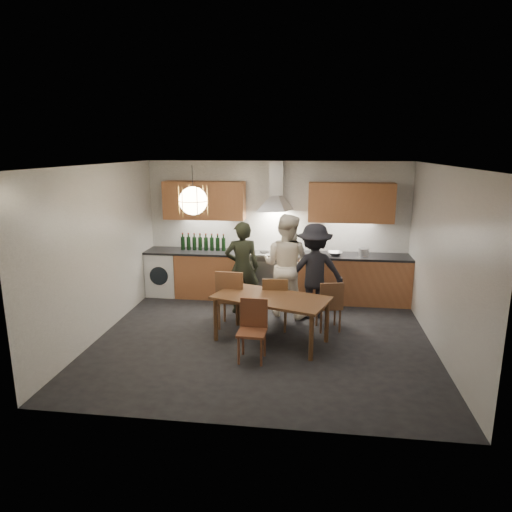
# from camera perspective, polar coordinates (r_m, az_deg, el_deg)

# --- Properties ---
(ground) EXTENTS (5.00, 5.00, 0.00)m
(ground) POSITION_cam_1_polar(r_m,az_deg,el_deg) (7.05, 0.90, -10.32)
(ground) COLOR black
(ground) RESTS_ON ground
(room_shell) EXTENTS (5.02, 4.52, 2.61)m
(room_shell) POSITION_cam_1_polar(r_m,az_deg,el_deg) (6.56, 0.95, 3.47)
(room_shell) COLOR white
(room_shell) RESTS_ON ground
(counter_run) EXTENTS (5.00, 0.62, 0.90)m
(counter_run) POSITION_cam_1_polar(r_m,az_deg,el_deg) (8.73, 2.52, -2.50)
(counter_run) COLOR #BE7649
(counter_run) RESTS_ON ground
(range_stove) EXTENTS (0.90, 0.60, 0.92)m
(range_stove) POSITION_cam_1_polar(r_m,az_deg,el_deg) (8.73, 2.36, -2.56)
(range_stove) COLOR silver
(range_stove) RESTS_ON ground
(wall_fixtures) EXTENTS (4.30, 0.54, 1.10)m
(wall_fixtures) POSITION_cam_1_polar(r_m,az_deg,el_deg) (8.57, 2.53, 6.91)
(wall_fixtures) COLOR #BE7849
(wall_fixtures) RESTS_ON ground
(pendant_lamp) EXTENTS (0.43, 0.43, 0.70)m
(pendant_lamp) POSITION_cam_1_polar(r_m,az_deg,el_deg) (6.59, -7.87, 6.85)
(pendant_lamp) COLOR black
(pendant_lamp) RESTS_ON ground
(dining_table) EXTENTS (1.84, 1.32, 0.70)m
(dining_table) POSITION_cam_1_polar(r_m,az_deg,el_deg) (6.76, 1.91, -5.76)
(dining_table) COLOR brown
(dining_table) RESTS_ON ground
(chair_back_left) EXTENTS (0.46, 0.46, 0.97)m
(chair_back_left) POSITION_cam_1_polar(r_m,az_deg,el_deg) (7.27, -3.15, -4.93)
(chair_back_left) COLOR brown
(chair_back_left) RESTS_ON ground
(chair_back_mid) EXTENTS (0.41, 0.41, 0.87)m
(chair_back_mid) POSITION_cam_1_polar(r_m,az_deg,el_deg) (7.20, 2.42, -5.56)
(chair_back_mid) COLOR brown
(chair_back_mid) RESTS_ON ground
(chair_back_right) EXTENTS (0.44, 0.44, 0.82)m
(chair_back_right) POSITION_cam_1_polar(r_m,az_deg,el_deg) (7.27, 9.22, -5.80)
(chair_back_right) COLOR brown
(chair_back_right) RESTS_ON ground
(chair_front) EXTENTS (0.39, 0.39, 0.83)m
(chair_front) POSITION_cam_1_polar(r_m,az_deg,el_deg) (6.28, -0.40, -8.66)
(chair_front) COLOR brown
(chair_front) RESTS_ON ground
(person_left) EXTENTS (0.67, 0.52, 1.62)m
(person_left) POSITION_cam_1_polar(r_m,az_deg,el_deg) (7.92, -1.75, -1.45)
(person_left) COLOR black
(person_left) RESTS_ON ground
(person_mid) EXTENTS (1.04, 0.93, 1.77)m
(person_mid) POSITION_cam_1_polar(r_m,az_deg,el_deg) (7.79, 3.77, -1.17)
(person_mid) COLOR white
(person_mid) RESTS_ON ground
(person_right) EXTENTS (1.15, 0.80, 1.62)m
(person_right) POSITION_cam_1_polar(r_m,az_deg,el_deg) (7.76, 7.27, -1.88)
(person_right) COLOR black
(person_right) RESTS_ON ground
(mixing_bowl) EXTENTS (0.31, 0.31, 0.07)m
(mixing_bowl) POSITION_cam_1_polar(r_m,az_deg,el_deg) (8.55, 9.83, 0.32)
(mixing_bowl) COLOR #B7B6BA
(mixing_bowl) RESTS_ON counter_run
(stock_pot) EXTENTS (0.22, 0.22, 0.13)m
(stock_pot) POSITION_cam_1_polar(r_m,az_deg,el_deg) (8.61, 13.30, 0.45)
(stock_pot) COLOR silver
(stock_pot) RESTS_ON counter_run
(wine_bottles) EXTENTS (0.89, 0.08, 0.33)m
(wine_bottles) POSITION_cam_1_polar(r_m,az_deg,el_deg) (8.88, -6.64, 1.77)
(wine_bottles) COLOR black
(wine_bottles) RESTS_ON counter_run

